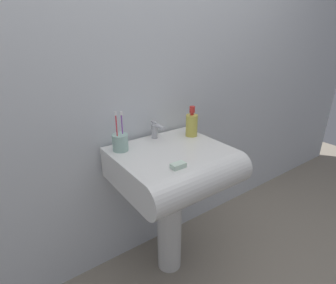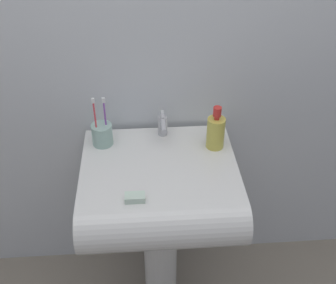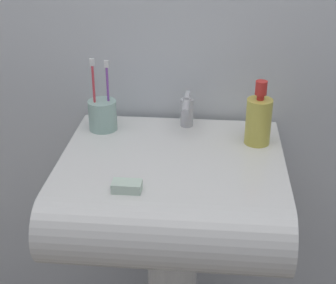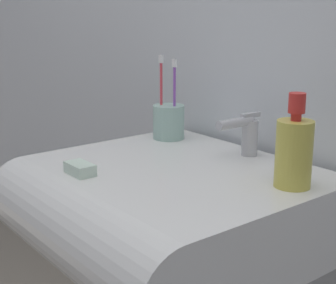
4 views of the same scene
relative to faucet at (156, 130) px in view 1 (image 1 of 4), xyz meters
The scene contains 8 objects.
ground_plane 0.90m from the faucet, 98.53° to the right, with size 6.00×6.00×0.00m, color gray.
wall_back 0.34m from the faucet, 103.44° to the left, with size 5.00×0.05×2.40m, color silver.
sink_pedestal 0.58m from the faucet, 98.53° to the right, with size 0.15×0.15×0.65m, color white.
sink_basin 0.28m from the faucet, 96.28° to the right, with size 0.60×0.56×0.17m.
faucet is the anchor object (origin of this frame).
toothbrush_cup 0.25m from the faucet, behind, with size 0.08×0.08×0.22m.
soap_bottle 0.22m from the faucet, 22.36° to the right, with size 0.07×0.07×0.18m.
bar_soap 0.39m from the faucet, 107.84° to the right, with size 0.07×0.04×0.02m, color silver.
Camera 1 is at (-0.76, -1.04, 1.40)m, focal length 28.00 mm.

